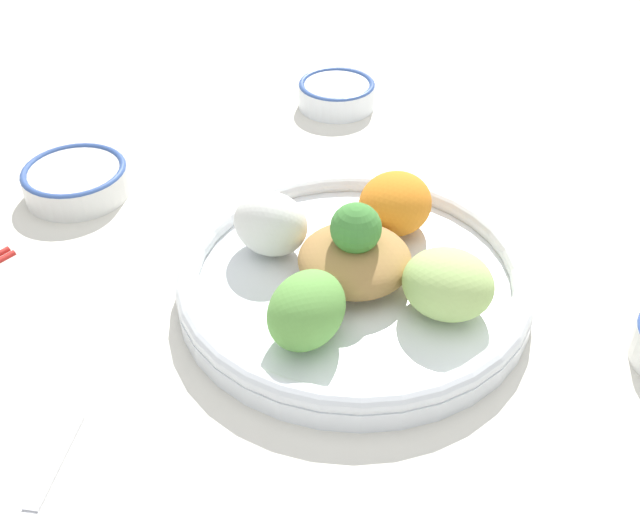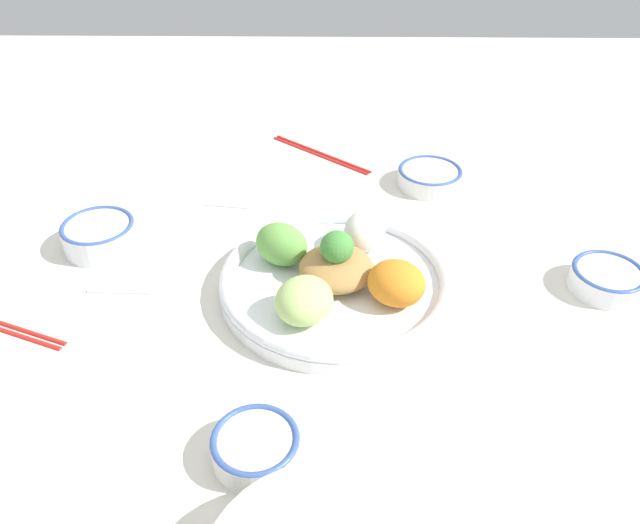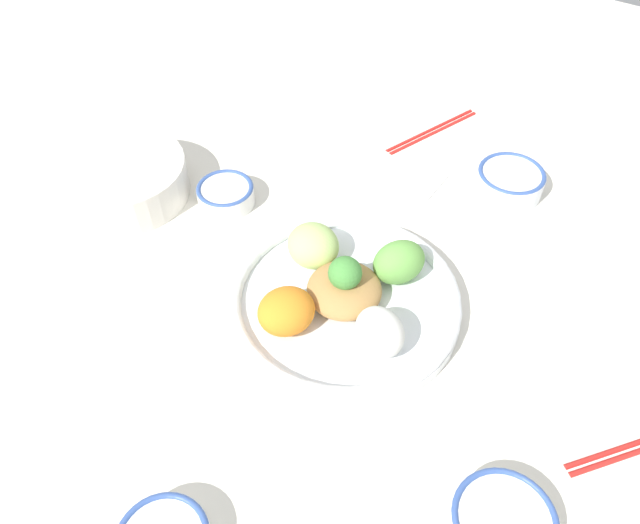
# 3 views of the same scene
# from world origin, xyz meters

# --- Properties ---
(ground_plane) EXTENTS (2.40, 2.40, 0.00)m
(ground_plane) POSITION_xyz_m (0.00, 0.00, 0.00)
(ground_plane) COLOR silver
(salad_platter) EXTENTS (0.33, 0.33, 0.10)m
(salad_platter) POSITION_xyz_m (-0.02, 0.03, 0.03)
(salad_platter) COLOR white
(salad_platter) RESTS_ON ground_plane
(rice_bowl_blue) EXTENTS (0.10, 0.10, 0.03)m
(rice_bowl_blue) POSITION_xyz_m (0.37, 0.04, 0.02)
(rice_bowl_blue) COLOR white
(rice_bowl_blue) RESTS_ON ground_plane
(rice_bowl_plain) EXTENTS (0.11, 0.11, 0.03)m
(rice_bowl_plain) POSITION_xyz_m (0.15, 0.34, 0.02)
(rice_bowl_plain) COLOR white
(rice_bowl_plain) RESTS_ON ground_plane
(serving_spoon_extra) EXTENTS (0.13, 0.05, 0.01)m
(serving_spoon_extra) POSITION_xyz_m (-0.25, 0.27, 0.00)
(serving_spoon_extra) COLOR silver
(serving_spoon_extra) RESTS_ON ground_plane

